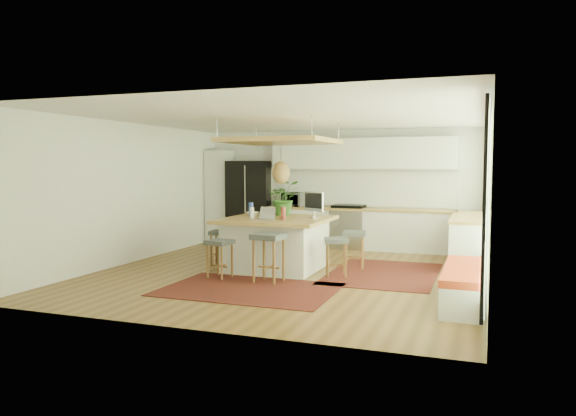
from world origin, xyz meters
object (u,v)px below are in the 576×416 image
at_px(stool_right_back, 354,249).
at_px(island, 276,243).
at_px(laptop, 264,213).
at_px(microwave, 295,198).
at_px(stool_near_left, 220,257).
at_px(monitor, 314,203).
at_px(island_plant, 284,202).
at_px(fridge, 249,205).
at_px(stool_near_right, 269,261).
at_px(stool_right_front, 336,256).
at_px(stool_left_side, 221,246).

bearing_deg(stool_right_back, island, -158.61).
relative_size(laptop, microwave, 0.57).
bearing_deg(stool_near_left, monitor, 48.81).
xyz_separation_m(island, stool_right_back, (1.32, 0.52, -0.11)).
bearing_deg(island_plant, monitor, -23.98).
xyz_separation_m(fridge, stool_near_right, (2.14, -4.05, -0.57)).
relative_size(stool_near_left, stool_right_front, 0.98).
bearing_deg(island, microwave, 102.36).
bearing_deg(stool_right_front, monitor, 134.40).
bearing_deg(stool_left_side, laptop, -18.34).
height_order(stool_near_right, island_plant, island_plant).
distance_m(stool_near_left, stool_left_side, 1.20).
height_order(stool_right_back, island_plant, island_plant).
xyz_separation_m(fridge, island_plant, (1.76, -2.32, 0.27)).
distance_m(fridge, stool_left_side, 3.07).
bearing_deg(laptop, stool_right_back, 43.72).
bearing_deg(monitor, stool_near_right, -69.48).
height_order(stool_near_left, laptop, laptop).
relative_size(stool_near_left, microwave, 1.09).
bearing_deg(stool_near_left, microwave, 90.59).
bearing_deg(stool_right_front, stool_near_left, -156.23).
bearing_deg(island, stool_near_right, -74.86).
bearing_deg(laptop, stool_near_left, -111.41).
bearing_deg(microwave, laptop, -60.28).
bearing_deg(island, island_plant, 96.76).
relative_size(stool_near_left, stool_right_back, 0.94).
bearing_deg(monitor, stool_right_back, 52.00).
bearing_deg(monitor, laptop, -105.56).
height_order(stool_near_left, stool_near_right, stool_near_right).
height_order(stool_near_left, monitor, monitor).
distance_m(island, stool_right_front, 1.25).
height_order(island, monitor, monitor).
xyz_separation_m(fridge, stool_right_back, (3.15, -2.39, -0.57)).
distance_m(stool_right_back, microwave, 3.14).
bearing_deg(stool_near_left, island_plant, 72.99).
relative_size(fridge, stool_right_front, 3.05).
height_order(island, laptop, laptop).
bearing_deg(stool_near_left, fridge, 107.16).
xyz_separation_m(stool_near_right, stool_right_back, (1.01, 1.66, 0.00)).
xyz_separation_m(island, laptop, (-0.09, -0.36, 0.58)).
xyz_separation_m(stool_near_left, stool_right_back, (1.91, 1.62, 0.00)).
height_order(fridge, island_plant, fridge).
distance_m(fridge, stool_right_front, 4.46).
distance_m(stool_near_left, laptop, 1.13).
relative_size(island, stool_near_left, 2.88).
height_order(island, stool_right_back, island).
relative_size(stool_near_left, stool_near_right, 0.81).
xyz_separation_m(stool_near_left, monitor, (1.21, 1.38, 0.83)).
distance_m(stool_near_right, stool_right_back, 1.95).
distance_m(fridge, microwave, 1.22).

